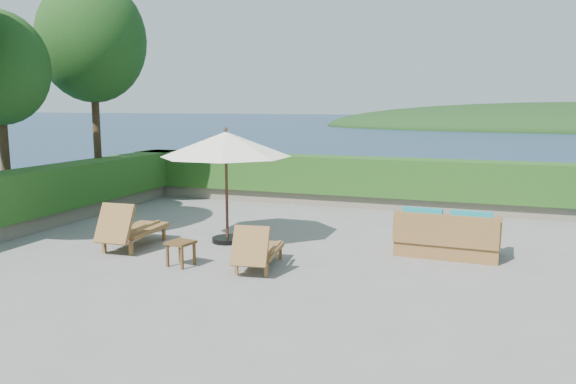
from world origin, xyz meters
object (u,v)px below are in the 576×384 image
(lounge_right, at_px, (257,249))
(patio_umbrella, at_px, (226,145))
(side_table, at_px, (181,246))
(wicker_loveseat, at_px, (447,237))
(lounge_left, at_px, (131,228))

(lounge_right, bearing_deg, patio_umbrella, 122.11)
(side_table, height_order, wicker_loveseat, wicker_loveseat)
(lounge_left, height_order, wicker_loveseat, lounge_left)
(lounge_left, bearing_deg, side_table, -28.59)
(lounge_right, xyz_separation_m, side_table, (-1.33, -0.26, 0.01))
(lounge_left, distance_m, lounge_right, 2.90)
(side_table, bearing_deg, patio_umbrella, 89.67)
(patio_umbrella, xyz_separation_m, wicker_loveseat, (4.27, 0.43, -1.61))
(patio_umbrella, relative_size, side_table, 7.09)
(lounge_right, bearing_deg, side_table, -176.98)
(side_table, bearing_deg, wicker_loveseat, 27.69)
(patio_umbrella, distance_m, lounge_left, 2.45)
(side_table, bearing_deg, lounge_left, 154.40)
(patio_umbrella, height_order, side_table, patio_umbrella)
(patio_umbrella, distance_m, wicker_loveseat, 4.59)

